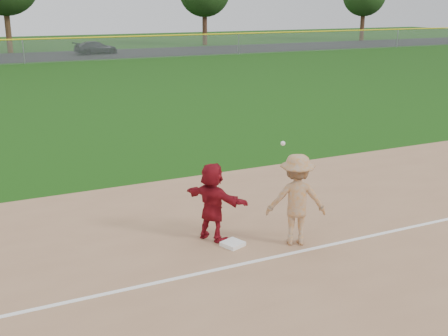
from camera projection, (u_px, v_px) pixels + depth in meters
name	position (u px, v px, depth m)	size (l,w,h in m)	color
ground	(254.00, 244.00, 12.07)	(160.00, 160.00, 0.00)	#16440D
foul_line	(273.00, 257.00, 11.38)	(60.00, 0.10, 0.01)	white
parking_asphalt	(17.00, 57.00, 51.84)	(120.00, 10.00, 0.01)	black
first_base	(233.00, 244.00, 11.91)	(0.40, 0.40, 0.09)	white
base_runner	(212.00, 202.00, 12.04)	(1.60, 0.51, 1.73)	maroon
car_right	(96.00, 48.00, 54.99)	(1.73, 4.25, 1.23)	black
first_base_play	(296.00, 200.00, 11.80)	(1.46, 1.20, 2.24)	#979699
outfield_fence	(22.00, 40.00, 46.10)	(110.00, 0.12, 110.00)	#999EA0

